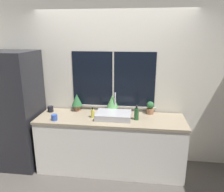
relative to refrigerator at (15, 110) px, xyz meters
The scene contains 13 objects.
ground_plane 1.85m from the refrigerator, 11.26° to the right, with size 14.00×14.00×0.00m, color #4C4742.
wall_back 1.67m from the refrigerator, 14.51° to the left, with size 8.00×0.09×2.70m.
wall_left 1.42m from the refrigerator, 119.02° to the left, with size 0.06×7.00×2.70m.
counter 1.64m from the refrigerator, ahead, with size 2.28×0.67×0.88m.
refrigerator is the anchor object (origin of this frame).
sink 1.62m from the refrigerator, ahead, with size 0.53×0.42×0.35m.
potted_plant_left 1.01m from the refrigerator, 15.36° to the left, with size 0.18×0.18×0.29m.
potted_plant_center 1.60m from the refrigerator, ahead, with size 0.19×0.19×0.30m.
potted_plant_right 2.20m from the refrigerator, ahead, with size 0.12×0.12×0.21m.
soap_bottle 1.29m from the refrigerator, ahead, with size 0.05×0.05×0.17m.
bottle_tall 1.97m from the refrigerator, ahead, with size 0.07×0.07×0.23m.
mug_black 0.57m from the refrigerator, 15.96° to the left, with size 0.09×0.09×0.09m.
mug_blue 0.77m from the refrigerator, 14.60° to the right, with size 0.09×0.09×0.09m.
Camera 1 is at (0.42, -2.80, 2.13)m, focal length 35.00 mm.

